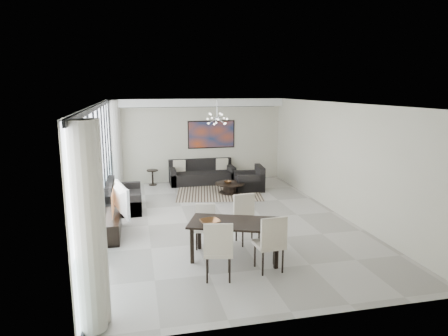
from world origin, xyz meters
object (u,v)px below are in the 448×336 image
object	(u,v)px
coffee_table	(230,187)
television	(117,200)
sofa_main	(202,175)
tv_console	(111,226)
dining_table	(236,226)

from	to	relation	value
coffee_table	television	distance (m)	4.49
sofa_main	television	size ratio (longest dim) A/B	1.87
tv_console	dining_table	world-z (taller)	dining_table
sofa_main	tv_console	xyz separation A→B (m)	(-2.83, -4.57, -0.04)
tv_console	television	world-z (taller)	television
sofa_main	coffee_table	bearing A→B (deg)	-67.42
sofa_main	television	distance (m)	5.26
coffee_table	sofa_main	xyz separation A→B (m)	(-0.63, 1.53, 0.09)
sofa_main	dining_table	distance (m)	6.37
coffee_table	sofa_main	world-z (taller)	sofa_main
coffee_table	television	xyz separation A→B (m)	(-3.31, -2.98, 0.62)
coffee_table	tv_console	size ratio (longest dim) A/B	0.63
sofa_main	television	xyz separation A→B (m)	(-2.67, -4.50, 0.53)
television	dining_table	xyz separation A→B (m)	(2.27, -1.84, -0.15)
television	dining_table	world-z (taller)	television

